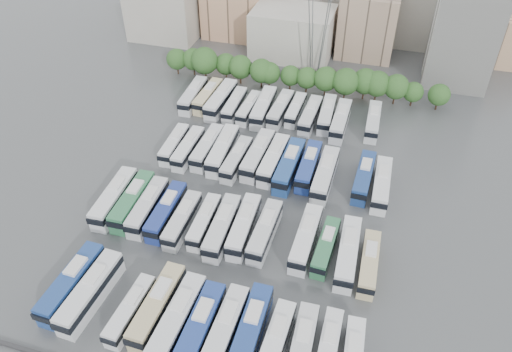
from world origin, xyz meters
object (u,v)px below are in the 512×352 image
(bus_r0_s4, at_px, (131,310))
(bus_r3_s3, at_px, (235,105))
(bus_r0_s2, at_px, (91,292))
(bus_r3_s9, at_px, (327,114))
(apartment_tower, at_px, (466,28))
(bus_r1_s5, at_px, (204,221))
(electricity_pylon, at_px, (320,0))
(bus_r1_s4, at_px, (182,220))
(bus_r2_s7, at_px, (274,160))
(bus_r3_s12, at_px, (373,121))
(bus_r0_s10, at_px, (275,344))
(bus_r1_s6, at_px, (222,227))
(bus_r1_s10, at_px, (306,238))
(bus_r2_s13, at_px, (381,184))
(bus_r1_s3, at_px, (166,211))
(bus_r1_s11, at_px, (326,247))
(bus_r0_s11, at_px, (302,348))
(bus_r0_s9, at_px, (251,331))
(bus_r1_s8, at_px, (265,231))
(bus_r0_s1, at_px, (72,283))
(bus_r1_s7, at_px, (244,226))
(bus_r0_s6, at_px, (178,319))
(bus_r2_s1, at_px, (174,144))
(bus_r2_s12, at_px, (364,177))
(bus_r1_s1, at_px, (133,201))
(bus_r1_s0, at_px, (114,198))
(bus_r2_s4, at_px, (223,150))
(bus_r1_s13, at_px, (369,263))
(bus_r3_s1, at_px, (208,96))
(bus_r3_s2, at_px, (221,100))
(bus_r3_s8, at_px, (310,115))
(bus_r3_s0, at_px, (193,95))
(bus_r3_s6, at_px, (280,109))
(bus_r2_s10, at_px, (325,175))
(bus_r0_s12, at_px, (328,349))
(bus_r2_s5, at_px, (237,159))
(bus_r2_s2, at_px, (188,148))
(bus_r2_s9, at_px, (309,166))
(bus_r3_s7, at_px, (296,110))
(bus_r1_s2, at_px, (148,207))
(bus_r2_s6, at_px, (258,155))
(bus_r3_s5, at_px, (263,107))
(bus_r3_s10, at_px, (341,120))
(bus_r0_s7, at_px, (199,329))
(bus_r0_s8, at_px, (225,330))

(bus_r0_s4, xyz_separation_m, bus_r3_s3, (-3.14, 53.93, 0.10))
(bus_r0_s2, distance_m, bus_r3_s9, 59.56)
(apartment_tower, relative_size, bus_r1_s5, 2.35)
(electricity_pylon, height_order, bus_r1_s4, electricity_pylon)
(bus_r2_s7, xyz_separation_m, bus_r3_s12, (16.24, 18.60, -0.15))
(bus_r0_s10, distance_m, bus_r1_s6, 21.97)
(bus_r1_s10, relative_size, bus_r2_s13, 1.00)
(bus_r1_s3, xyz_separation_m, bus_r1_s11, (26.46, -0.15, -0.21))
(apartment_tower, height_order, bus_r0_s4, apartment_tower)
(apartment_tower, relative_size, bus_r0_s11, 2.14)
(bus_r0_s9, distance_m, bus_r2_s7, 36.40)
(bus_r0_s11, bearing_deg, bus_r1_s8, 116.44)
(bus_r0_s1, height_order, bus_r1_s5, bus_r0_s1)
(bus_r0_s9, height_order, bus_r1_s7, bus_r0_s9)
(bus_r0_s6, xyz_separation_m, bus_r1_s3, (-10.09, 18.68, -0.17))
(bus_r2_s1, distance_m, bus_r2_s12, 36.45)
(bus_r0_s4, height_order, bus_r1_s1, bus_r1_s1)
(bus_r0_s2, bearing_deg, bus_r1_s0, 111.79)
(bus_r3_s3, bearing_deg, bus_r2_s4, -79.84)
(apartment_tower, height_order, bus_r1_s13, apartment_tower)
(bus_r2_s13, bearing_deg, bus_r3_s1, 152.38)
(bus_r1_s0, xyz_separation_m, bus_r3_s2, (6.50, 35.29, 0.04))
(apartment_tower, xyz_separation_m, bus_r3_s8, (-28.91, -28.31, -11.13))
(bus_r1_s5, distance_m, bus_r3_s0, 39.86)
(bus_r3_s6, bearing_deg, bus_r1_s3, -103.21)
(bus_r1_s6, xyz_separation_m, bus_r2_s10, (13.24, 17.41, 0.10))
(electricity_pylon, bearing_deg, bus_r2_s7, -90.48)
(bus_r2_s4, bearing_deg, bus_r0_s12, -55.37)
(bus_r1_s8, bearing_deg, bus_r1_s1, -179.99)
(bus_r0_s2, bearing_deg, bus_r2_s5, 76.63)
(bus_r1_s6, xyz_separation_m, bus_r3_s1, (-16.62, 37.63, -0.12))
(bus_r0_s1, bearing_deg, bus_r1_s3, 71.19)
(bus_r0_s6, xyz_separation_m, bus_r2_s2, (-13.43, 36.08, -0.28))
(bus_r2_s9, height_order, bus_r3_s7, bus_r2_s9)
(bus_r1_s2, height_order, bus_r3_s3, bus_r1_s2)
(bus_r0_s9, relative_size, bus_r3_s8, 1.08)
(bus_r0_s1, distance_m, bus_r2_s6, 39.89)
(electricity_pylon, distance_m, bus_r3_s8, 26.53)
(bus_r1_s5, relative_size, bus_r1_s13, 0.97)
(bus_r2_s1, distance_m, bus_r2_s4, 9.82)
(bus_r2_s10, bearing_deg, bus_r2_s5, 180.00)
(bus_r1_s10, bearing_deg, bus_r2_s5, 136.52)
(bus_r0_s10, xyz_separation_m, bus_r3_s5, (-16.71, 53.77, 0.21))
(bus_r3_s8, relative_size, bus_r3_s9, 1.01)
(bus_r0_s11, bearing_deg, bus_r3_s10, 91.75)
(bus_r2_s2, relative_size, bus_r3_s10, 0.90)
(bus_r1_s2, height_order, bus_r3_s5, bus_r3_s5)
(bus_r0_s7, height_order, bus_r0_s12, bus_r0_s7)
(bus_r0_s9, relative_size, bus_r1_s10, 1.03)
(bus_r1_s4, bearing_deg, bus_r0_s8, -52.91)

